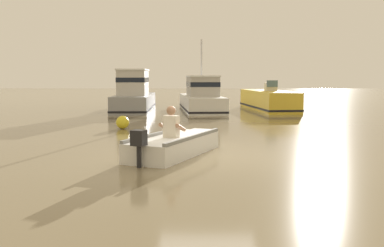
# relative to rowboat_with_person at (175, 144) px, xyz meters

# --- Properties ---
(ground_plane) EXTENTS (120.00, 120.00, 0.00)m
(ground_plane) POSITION_rel_rowboat_with_person_xyz_m (0.79, 0.06, -0.25)
(ground_plane) COLOR #7A6B4C
(rowboat_with_person) EXTENTS (2.23, 3.58, 1.19)m
(rowboat_with_person) POSITION_rel_rowboat_with_person_xyz_m (0.00, 0.00, 0.00)
(rowboat_with_person) COLOR white
(rowboat_with_person) RESTS_ON ground
(moored_boat_grey) EXTENTS (2.08, 6.81, 2.26)m
(moored_boat_grey) POSITION_rel_rowboat_with_person_xyz_m (-2.93, 14.06, 0.58)
(moored_boat_grey) COLOR gray
(moored_boat_grey) RESTS_ON ground
(moored_boat_white) EXTENTS (2.63, 6.99, 3.85)m
(moored_boat_white) POSITION_rel_rowboat_with_person_xyz_m (0.77, 13.90, 0.46)
(moored_boat_white) COLOR white
(moored_boat_white) RESTS_ON ground
(moored_boat_yellow) EXTENTS (2.53, 6.83, 1.66)m
(moored_boat_yellow) POSITION_rel_rowboat_with_person_xyz_m (4.51, 14.58, 0.27)
(moored_boat_yellow) COLOR gold
(moored_boat_yellow) RESTS_ON ground
(mooring_buoy) EXTENTS (0.47, 0.47, 0.47)m
(mooring_buoy) POSITION_rel_rowboat_with_person_xyz_m (-2.15, 5.33, -0.02)
(mooring_buoy) COLOR yellow
(mooring_buoy) RESTS_ON ground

